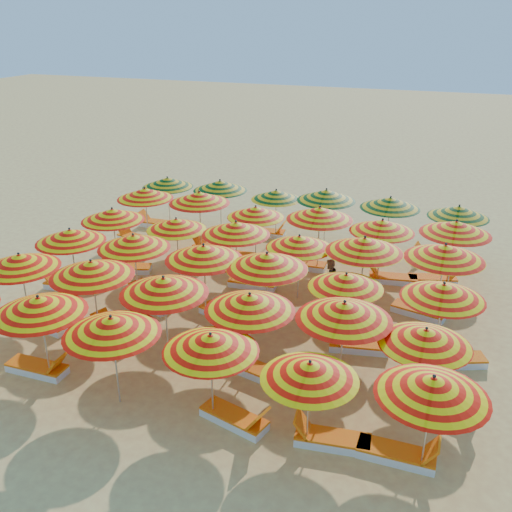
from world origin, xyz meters
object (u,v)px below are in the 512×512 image
umbrella_27 (320,213)px  lounger_18 (212,249)px  umbrella_12 (70,236)px  lounger_20 (302,264)px  lounger_21 (392,278)px  umbrella_4 (310,371)px  umbrella_35 (459,212)px  umbrella_34 (390,203)px  umbrella_20 (236,228)px  lounger_6 (270,376)px  umbrella_7 (92,269)px  umbrella_17 (443,291)px  umbrella_33 (326,195)px  umbrella_25 (199,198)px  umbrella_26 (256,212)px  lounger_13 (453,360)px  lounger_12 (357,345)px  lounger_17 (135,238)px  umbrella_2 (111,326)px  lounger_9 (67,284)px  umbrella_5 (433,387)px  umbrella_23 (445,252)px  lounger_11 (225,314)px  umbrella_9 (250,303)px  umbrella_1 (39,305)px  umbrella_32 (276,195)px  umbrella_16 (346,281)px  umbrella_24 (145,194)px  lounger_3 (398,454)px  beachgoer_b (329,279)px  umbrella_15 (267,261)px  lounger_16 (420,311)px  lounger_2 (330,439)px  umbrella_30 (168,182)px  umbrella_8 (164,286)px  lounger_23 (157,223)px  umbrella_31 (220,186)px  umbrella_14 (204,253)px  lounger_19 (241,256)px  umbrella_28 (382,226)px  lounger_1 (236,418)px  umbrella_11 (426,337)px  lounger_0 (38,368)px  umbrella_6 (20,261)px  umbrella_22 (364,245)px  umbrella_18 (113,215)px  lounger_4 (47,323)px

umbrella_27 → lounger_18: bearing=177.2°
umbrella_12 → lounger_20: (6.76, 4.84, -2.02)m
lounger_21 → umbrella_4: bearing=76.8°
umbrella_35 → lounger_18: (-9.25, -2.26, -1.99)m
umbrella_34 → umbrella_20: bearing=-133.5°
lounger_6 → umbrella_7: bearing=-169.4°
umbrella_17 → umbrella_33: bearing=125.0°
umbrella_25 → umbrella_26: (2.49, -0.26, -0.22)m
lounger_13 → lounger_12: bearing=-19.0°
lounger_17 → lounger_21: same height
umbrella_2 → lounger_17: 11.24m
umbrella_20 → lounger_9: bearing=-157.9°
umbrella_5 → umbrella_12: umbrella_12 is taller
umbrella_23 → lounger_11: size_ratio=1.71×
umbrella_9 → lounger_20: umbrella_9 is taller
umbrella_4 → umbrella_34: (-0.00, 11.83, 0.18)m
umbrella_1 → umbrella_32: size_ratio=1.33×
umbrella_16 → umbrella_24: 10.74m
umbrella_26 → lounger_3: umbrella_26 is taller
umbrella_2 → beachgoer_b: size_ratio=1.77×
umbrella_2 → lounger_11: size_ratio=1.37×
umbrella_15 → lounger_16: (4.39, 2.53, -2.15)m
lounger_6 → lounger_20: size_ratio=1.04×
lounger_2 → umbrella_30: bearing=-55.2°
umbrella_2 → umbrella_8: 2.24m
umbrella_26 → lounger_3: bearing=-53.5°
umbrella_35 → lounger_9: bearing=-151.0°
umbrella_34 → lounger_2: size_ratio=1.62×
umbrella_35 → lounger_9: size_ratio=1.36×
umbrella_30 → lounger_23: (-0.60, -0.14, -1.96)m
umbrella_15 → umbrella_31: bearing=123.0°
umbrella_16 → lounger_11: umbrella_16 is taller
umbrella_4 → umbrella_14: size_ratio=0.98×
lounger_19 → umbrella_28: bearing=178.1°
umbrella_33 → umbrella_35: bearing=0.1°
umbrella_35 → lounger_19: bearing=-162.2°
umbrella_14 → umbrella_20: size_ratio=0.87×
umbrella_17 → lounger_1: bearing=-133.0°
umbrella_16 → umbrella_7: bearing=-162.0°
lounger_20 → lounger_21: same height
umbrella_11 → beachgoer_b: bearing=124.2°
lounger_12 → lounger_23: 12.82m
lounger_11 → lounger_18: bearing=135.9°
umbrella_27 → lounger_0: 10.84m
umbrella_6 → umbrella_22: umbrella_22 is taller
umbrella_18 → umbrella_24: 2.77m
umbrella_16 → umbrella_11: bearing=-45.0°
umbrella_9 → lounger_0: umbrella_9 is taller
lounger_4 → umbrella_1: bearing=-38.3°
umbrella_26 → lounger_9: 7.37m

